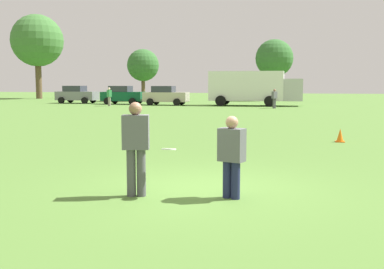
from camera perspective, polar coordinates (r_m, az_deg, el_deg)
ground_plane at (r=9.02m, az=1.43°, el=-6.84°), size 174.93×174.93×0.00m
player_thrower at (r=8.34m, az=-7.08°, el=-1.13°), size 0.53×0.39×1.74m
player_defender at (r=8.17m, az=5.01°, el=-2.31°), size 0.51×0.39×1.50m
frisbee at (r=8.24m, az=-2.93°, el=-1.85°), size 0.27×0.27×0.06m
traffic_cone at (r=16.90m, az=18.13°, el=-0.13°), size 0.32×0.32×0.48m
parked_car_near_left at (r=49.01m, az=-14.30°, el=4.91°), size 4.24×2.29×1.82m
parked_car_mid_left at (r=45.88m, az=-8.72°, el=4.95°), size 4.24×2.29×1.82m
parked_car_center at (r=43.52m, az=-3.34°, el=4.93°), size 4.24×2.29×1.82m
box_truck at (r=42.64m, az=7.71°, el=5.97°), size 8.55×3.14×3.18m
bystander_sideline_watcher at (r=42.23m, az=-10.37°, el=4.83°), size 0.53×0.49×1.69m
bystander_far_jogger at (r=38.23m, az=10.32°, el=4.61°), size 0.47×0.51×1.62m
tree_west_oak at (r=65.46m, az=-18.89°, el=11.08°), size 6.92×6.92×11.25m
tree_west_maple at (r=53.44m, az=-6.18°, el=8.63°), size 3.70×3.70×6.02m
tree_center_elm at (r=55.70m, az=10.30°, el=9.39°), size 4.49×4.49×7.30m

